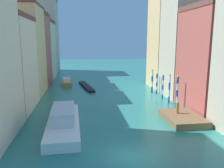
# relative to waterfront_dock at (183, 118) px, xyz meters

# --- Properties ---
(ground_plane) EXTENTS (154.00, 154.00, 0.00)m
(ground_plane) POSITION_rel_waterfront_dock_xyz_m (-8.27, 16.97, -0.39)
(ground_plane) COLOR #28756B
(building_left_1) EXTENTS (7.40, 10.24, 13.11)m
(building_left_1) POSITION_rel_waterfront_dock_xyz_m (-22.54, 8.12, 6.17)
(building_left_1) COLOR beige
(building_left_1) RESTS_ON ground
(building_left_2) EXTENTS (7.40, 9.57, 15.86)m
(building_left_2) POSITION_rel_waterfront_dock_xyz_m (-22.54, 17.95, 7.55)
(building_left_2) COLOR #DBB77A
(building_left_2) RESTS_ON ground
(building_left_3) EXTENTS (7.40, 7.91, 15.48)m
(building_left_3) POSITION_rel_waterfront_dock_xyz_m (-22.54, 27.04, 7.36)
(building_left_3) COLOR #B25147
(building_left_3) RESTS_ON ground
(building_left_4) EXTENTS (7.40, 11.31, 14.73)m
(building_left_4) POSITION_rel_waterfront_dock_xyz_m (-22.54, 37.05, 6.99)
(building_left_4) COLOR beige
(building_left_4) RESTS_ON ground
(building_left_5) EXTENTS (7.40, 10.31, 21.91)m
(building_left_5) POSITION_rel_waterfront_dock_xyz_m (-22.54, 48.01, 10.57)
(building_left_5) COLOR #BCB299
(building_left_5) RESTS_ON ground
(building_right_1) EXTENTS (7.40, 9.23, 14.34)m
(building_right_1) POSITION_rel_waterfront_dock_xyz_m (6.00, 3.91, 6.79)
(building_right_1) COLOR #B25147
(building_right_1) RESTS_ON ground
(building_right_2) EXTENTS (7.40, 7.61, 19.57)m
(building_right_2) POSITION_rel_waterfront_dock_xyz_m (6.00, 12.46, 9.40)
(building_right_2) COLOR #BCB299
(building_right_2) RESTS_ON ground
(building_right_3) EXTENTS (7.40, 7.88, 19.13)m
(building_right_3) POSITION_rel_waterfront_dock_xyz_m (6.00, 20.34, 9.18)
(building_right_3) COLOR #DBB77A
(building_right_3) RESTS_ON ground
(waterfront_dock) EXTENTS (4.15, 5.86, 0.79)m
(waterfront_dock) POSITION_rel_waterfront_dock_xyz_m (0.00, 0.00, 0.00)
(waterfront_dock) COLOR brown
(waterfront_dock) RESTS_ON ground
(person_on_dock) EXTENTS (0.36, 0.36, 1.58)m
(person_on_dock) POSITION_rel_waterfront_dock_xyz_m (-0.39, 0.78, 1.12)
(person_on_dock) COLOR olive
(person_on_dock) RESTS_ON waterfront_dock
(mooring_pole_0) EXTENTS (0.31, 0.31, 4.89)m
(mooring_pole_0) POSITION_rel_waterfront_dock_xyz_m (1.32, 4.93, 2.10)
(mooring_pole_0) COLOR #1E479E
(mooring_pole_0) RESTS_ON ground
(mooring_pole_1) EXTENTS (0.30, 0.30, 4.63)m
(mooring_pole_1) POSITION_rel_waterfront_dock_xyz_m (1.39, 8.02, 1.97)
(mooring_pole_1) COLOR #1E479E
(mooring_pole_1) RESTS_ON ground
(mooring_pole_2) EXTENTS (0.29, 0.29, 4.22)m
(mooring_pole_2) POSITION_rel_waterfront_dock_xyz_m (1.33, 10.66, 1.76)
(mooring_pole_2) COLOR #1E479E
(mooring_pole_2) RESTS_ON ground
(mooring_pole_3) EXTENTS (0.29, 0.29, 3.86)m
(mooring_pole_3) POSITION_rel_waterfront_dock_xyz_m (1.54, 14.43, 1.58)
(mooring_pole_3) COLOR #1E479E
(mooring_pole_3) RESTS_ON ground
(mooring_pole_4) EXTENTS (0.38, 0.38, 4.46)m
(mooring_pole_4) POSITION_rel_waterfront_dock_xyz_m (1.07, 15.61, 1.89)
(mooring_pole_4) COLOR #1E479E
(mooring_pole_4) RESTS_ON ground
(vaporetto_white) EXTENTS (3.78, 12.15, 2.41)m
(vaporetto_white) POSITION_rel_waterfront_dock_xyz_m (-14.16, -0.28, 0.49)
(vaporetto_white) COLOR white
(vaporetto_white) RESTS_ON ground
(gondola_black) EXTENTS (3.14, 10.70, 0.43)m
(gondola_black) POSITION_rel_waterfront_dock_xyz_m (-11.05, 22.07, -0.18)
(gondola_black) COLOR black
(gondola_black) RESTS_ON ground
(motorboat_0) EXTENTS (2.50, 5.21, 1.59)m
(motorboat_0) POSITION_rel_waterfront_dock_xyz_m (-15.27, 25.40, 0.18)
(motorboat_0) COLOR olive
(motorboat_0) RESTS_ON ground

